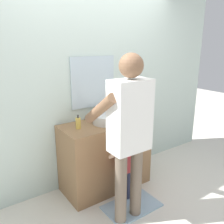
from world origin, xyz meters
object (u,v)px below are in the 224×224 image
object	(u,v)px
toothbrush_cup	(127,113)
adult_parent	(129,126)
soap_bottle	(78,123)
child_toddler	(125,162)

from	to	relation	value
toothbrush_cup	adult_parent	distance (m)	0.90
soap_bottle	adult_parent	world-z (taller)	adult_parent
toothbrush_cup	child_toddler	xyz separation A→B (m)	(-0.39, -0.46, -0.42)
toothbrush_cup	soap_bottle	size ratio (longest dim) A/B	1.25
soap_bottle	child_toddler	size ratio (longest dim) A/B	0.19
toothbrush_cup	child_toddler	size ratio (longest dim) A/B	0.24
soap_bottle	child_toddler	bearing A→B (deg)	-48.19
soap_bottle	child_toddler	xyz separation A→B (m)	(0.37, -0.41, -0.44)
child_toddler	adult_parent	distance (m)	0.61
adult_parent	child_toddler	bearing A→B (deg)	58.82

